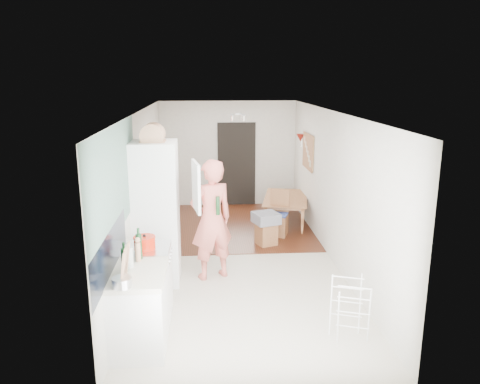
{
  "coord_description": "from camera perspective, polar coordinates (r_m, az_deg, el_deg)",
  "views": [
    {
      "loc": [
        -0.5,
        -7.5,
        3.06
      ],
      "look_at": [
        0.05,
        0.2,
        1.14
      ],
      "focal_mm": 35.0,
      "sensor_mm": 36.0,
      "label": 1
    }
  ],
  "objects": [
    {
      "name": "pepper_mill_front",
      "position": [
        5.7,
        -12.33,
        -7.15
      ],
      "size": [
        0.07,
        0.07,
        0.23
      ],
      "primitive_type": "cylinder",
      "rotation": [
        0.0,
        0.0,
        0.12
      ],
      "color": "tan",
      "rests_on": "worktop"
    },
    {
      "name": "bread_bin",
      "position": [
        6.8,
        -10.59,
        6.84
      ],
      "size": [
        0.37,
        0.35,
        0.19
      ],
      "primitive_type": null,
      "rotation": [
        0.0,
        0.0,
        0.04
      ],
      "color": "tan",
      "rests_on": "fridge_housing"
    },
    {
      "name": "range_cooker",
      "position": [
        6.33,
        -11.18,
        -10.77
      ],
      "size": [
        0.6,
        0.6,
        0.88
      ],
      "primitive_type": "cube",
      "color": "white",
      "rests_on": "room_shell"
    },
    {
      "name": "pinboard_frame",
      "position": [
        9.75,
        8.23,
        4.92
      ],
      "size": [
        0.0,
        0.94,
        0.74
      ],
      "primitive_type": "cube",
      "color": "#A9734A",
      "rests_on": "room_shell"
    },
    {
      "name": "bottle_c",
      "position": [
        5.57,
        -13.39,
        -7.74
      ],
      "size": [
        0.11,
        0.11,
        0.24
      ],
      "primitive_type": "cylinder",
      "rotation": [
        0.0,
        0.0,
        0.16
      ],
      "color": "silver",
      "rests_on": "worktop"
    },
    {
      "name": "pinboard",
      "position": [
        9.75,
        8.32,
        4.92
      ],
      "size": [
        0.03,
        0.9,
        0.7
      ],
      "primitive_type": "cube",
      "color": "tan",
      "rests_on": "room_shell"
    },
    {
      "name": "fridge_housing",
      "position": [
        7.05,
        -10.2,
        -2.6
      ],
      "size": [
        0.66,
        0.66,
        2.15
      ],
      "primitive_type": "cube",
      "color": "white",
      "rests_on": "room_shell"
    },
    {
      "name": "worktop",
      "position": [
        5.47,
        -12.35,
        -9.76
      ],
      "size": [
        0.62,
        0.92,
        0.06
      ],
      "primitive_type": "cube",
      "color": "beige",
      "rests_on": "room_shell"
    },
    {
      "name": "cooker_top",
      "position": [
        6.15,
        -11.38,
        -6.87
      ],
      "size": [
        0.6,
        0.6,
        0.04
      ],
      "primitive_type": "cube",
      "color": "silver",
      "rests_on": "room_shell"
    },
    {
      "name": "held_bottle",
      "position": [
        6.89,
        -2.72,
        -1.67
      ],
      "size": [
        0.06,
        0.06,
        0.28
      ],
      "primitive_type": "cylinder",
      "color": "#143D1A",
      "rests_on": "person"
    },
    {
      "name": "fridge_interior",
      "position": [
        6.91,
        -7.81,
        1.21
      ],
      "size": [
        0.02,
        0.52,
        0.66
      ],
      "primitive_type": "cube",
      "color": "white",
      "rests_on": "room_shell"
    },
    {
      "name": "bottle_b",
      "position": [
        5.76,
        -12.21,
        -6.51
      ],
      "size": [
        0.08,
        0.08,
        0.31
      ],
      "primitive_type": "cylinder",
      "rotation": [
        0.0,
        0.0,
        -0.13
      ],
      "color": "#143D1A",
      "rests_on": "worktop"
    },
    {
      "name": "stool",
      "position": [
        8.71,
        3.21,
        -5.11
      ],
      "size": [
        0.42,
        0.42,
        0.43
      ],
      "primitive_type": null,
      "rotation": [
        0.0,
        0.0,
        0.39
      ],
      "color": "#A9734A",
      "rests_on": "floor"
    },
    {
      "name": "wall_sconce",
      "position": [
        10.34,
        7.38,
        6.58
      ],
      "size": [
        0.18,
        0.18,
        0.16
      ],
      "primitive_type": "cone",
      "color": "maroon",
      "rests_on": "room_shell"
    },
    {
      "name": "person",
      "position": [
        7.08,
        -3.52,
        -2.1
      ],
      "size": [
        0.95,
        0.81,
        2.21
      ],
      "primitive_type": "imported",
      "rotation": [
        0.0,
        0.0,
        3.56
      ],
      "color": "#E16D60",
      "rests_on": "floor"
    },
    {
      "name": "pepper_mill_back",
      "position": [
        5.91,
        -12.3,
        -6.49
      ],
      "size": [
        0.07,
        0.07,
        0.21
      ],
      "primitive_type": "cylinder",
      "rotation": [
        0.0,
        0.0,
        0.19
      ],
      "color": "tan",
      "rests_on": "worktop"
    },
    {
      "name": "fridge_door",
      "position": [
        6.6,
        -5.37,
        0.69
      ],
      "size": [
        0.14,
        0.56,
        0.7
      ],
      "primitive_type": "cube",
      "rotation": [
        0.0,
        0.0,
        -1.4
      ],
      "color": "white",
      "rests_on": "room_shell"
    },
    {
      "name": "chopping_boards",
      "position": [
        5.18,
        -13.83,
        -8.47
      ],
      "size": [
        0.08,
        0.29,
        0.4
      ],
      "primitive_type": null,
      "rotation": [
        0.0,
        0.0,
        0.14
      ],
      "color": "tan",
      "rests_on": "worktop"
    },
    {
      "name": "dining_table",
      "position": [
        10.03,
        5.73,
        -2.43
      ],
      "size": [
        1.01,
        1.48,
        0.48
      ],
      "primitive_type": "imported",
      "rotation": [
        0.0,
        0.0,
        1.36
      ],
      "color": "#A9734A",
      "rests_on": "floor"
    },
    {
      "name": "dining_chair",
      "position": [
        9.16,
        4.61,
        -2.66
      ],
      "size": [
        0.48,
        0.48,
        0.89
      ],
      "primitive_type": null,
      "rotation": [
        0.0,
        0.0,
        -0.34
      ],
      "color": "#A9734A",
      "rests_on": "floor"
    },
    {
      "name": "red_casserole",
      "position": [
        6.09,
        -11.55,
        -6.07
      ],
      "size": [
        0.33,
        0.33,
        0.16
      ],
      "primitive_type": "cylinder",
      "rotation": [
        0.0,
        0.0,
        0.2
      ],
      "color": "red",
      "rests_on": "cooker_top"
    },
    {
      "name": "floor",
      "position": [
        8.12,
        -0.26,
        -8.17
      ],
      "size": [
        3.2,
        7.0,
        0.01
      ],
      "primitive_type": "cube",
      "color": "beige",
      "rests_on": "ground"
    },
    {
      "name": "doorway_recess",
      "position": [
        11.2,
        -0.42,
        3.38
      ],
      "size": [
        0.9,
        0.04,
        2.0
      ],
      "primitive_type": "cube",
      "color": "black",
      "rests_on": "room_shell"
    },
    {
      "name": "grey_drape",
      "position": [
        8.61,
        3.2,
        -3.18
      ],
      "size": [
        0.55,
        0.55,
        0.19
      ],
      "primitive_type": "cube",
      "rotation": [
        0.0,
        0.0,
        0.34
      ],
      "color": "gray",
      "rests_on": "stool"
    },
    {
      "name": "steel_pan",
      "position": [
        5.11,
        -14.2,
        -10.63
      ],
      "size": [
        0.22,
        0.22,
        0.1
      ],
      "primitive_type": "cylinder",
      "rotation": [
        0.0,
        0.0,
        -0.08
      ],
      "color": "silver",
      "rests_on": "worktop"
    },
    {
      "name": "tile_splashback",
      "position": [
        5.42,
        -15.5,
        -7.2
      ],
      "size": [
        0.02,
        1.9,
        0.5
      ],
      "primitive_type": "cube",
      "color": "black",
      "rests_on": "room_shell"
    },
    {
      "name": "wood_floor_overlay",
      "position": [
        9.85,
        -0.97,
        -4.08
      ],
      "size": [
        3.2,
        3.3,
        0.01
      ],
      "primitive_type": "cube",
      "color": "#511E15",
      "rests_on": "room_shell"
    },
    {
      "name": "sage_wall_panel",
      "position": [
        5.74,
        -14.95,
        1.32
      ],
      "size": [
        0.02,
        3.0,
        1.3
      ],
      "primitive_type": "cube",
      "color": "gray",
      "rests_on": "room_shell"
    },
    {
      "name": "drying_rack",
      "position": [
        5.84,
        13.21,
        -13.83
      ],
      "size": [
        0.47,
        0.45,
        0.74
      ],
      "primitive_type": null,
      "rotation": [
        0.0,
        0.0,
        -0.33
      ],
      "color": "white",
      "rests_on": "floor"
    },
    {
      "name": "base_cabinet",
      "position": [
        5.67,
        -12.1,
        -14.02
      ],
      "size": [
        0.6,
        0.9,
        0.86
      ],
      "primitive_type": "cube",
      "color": "white",
      "rests_on": "room_shell"
    },
    {
      "name": "room_shell",
      "position": [
        7.74,
        -0.27,
        0.44
      ],
      "size": [
        3.2,
        7.0,
        2.5
      ],
      "primitive_type": null,
      "color": "silver",
      "rests_on": "ground"
    },
    {
      "name": "bottle_a",
      "position": [
        5.44,
        -13.91,
        -8.06
      ],
      "size": [
        0.08,
        0.08,
        0.28
      ],
      "primitive_type": "cylinder",
      "rotation": [
        0.0,
        0.0,
        -0.25
      ],
      "color": "#143D1A",
      "rests_on": "worktop"
    }
  ]
}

